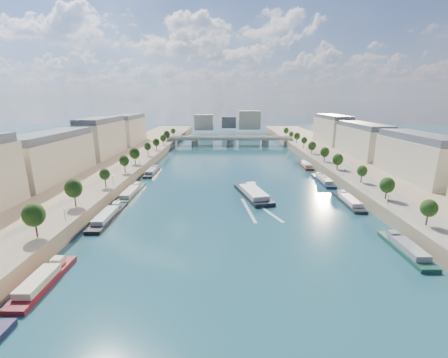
{
  "coord_description": "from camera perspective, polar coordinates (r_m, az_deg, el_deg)",
  "views": [
    {
      "loc": [
        -4.11,
        -53.79,
        40.72
      ],
      "look_at": [
        -4.82,
        79.68,
        5.0
      ],
      "focal_mm": 24.0,
      "sensor_mm": 36.0,
      "label": 1
    }
  ],
  "objects": [
    {
      "name": "pave_left",
      "position": [
        166.5,
        -18.24,
        1.85
      ],
      "size": [
        14.0,
        520.0,
        0.1
      ],
      "primitive_type": "cube",
      "color": "gray",
      "rests_on": "quay_left"
    },
    {
      "name": "buildings_left",
      "position": [
        186.06,
        -25.62,
        6.02
      ],
      "size": [
        16.0,
        226.0,
        23.2
      ],
      "color": "#C3B996",
      "rests_on": "ground"
    },
    {
      "name": "pave_right",
      "position": [
        169.28,
        21.47,
        1.77
      ],
      "size": [
        14.0,
        520.0,
        0.1
      ],
      "primitive_type": "cube",
      "color": "gray",
      "rests_on": "quay_right"
    },
    {
      "name": "moored_barges_left",
      "position": [
        112.45,
        -21.48,
        -6.88
      ],
      "size": [
        5.0,
        155.71,
        3.6
      ],
      "color": "#191835",
      "rests_on": "ground"
    },
    {
      "name": "buildings_right",
      "position": [
        189.78,
        28.47,
        5.83
      ],
      "size": [
        16.0,
        226.0,
        23.2
      ],
      "color": "#C3B996",
      "rests_on": "ground"
    },
    {
      "name": "lamps_left",
      "position": [
        155.25,
        -17.88,
        2.0
      ],
      "size": [
        0.36,
        200.36,
        4.28
      ],
      "color": "black",
      "rests_on": "ground"
    },
    {
      "name": "moored_barges_right",
      "position": [
        126.94,
        23.37,
        -4.61
      ],
      "size": [
        5.0,
        161.8,
        3.6
      ],
      "color": "black",
      "rests_on": "ground"
    },
    {
      "name": "trees_left",
      "position": [
        166.66,
        -17.52,
        3.83
      ],
      "size": [
        4.8,
        268.8,
        8.26
      ],
      "color": "#382B1E",
      "rests_on": "ground"
    },
    {
      "name": "ground",
      "position": [
        159.14,
        1.77,
        0.15
      ],
      "size": [
        700.0,
        700.0,
        0.0
      ],
      "primitive_type": "plane",
      "color": "#0D2C3D",
      "rests_on": "ground"
    },
    {
      "name": "wake",
      "position": [
        115.06,
        6.23,
        -5.83
      ],
      "size": [
        13.9,
        25.94,
        0.04
      ],
      "color": "silver",
      "rests_on": "ground"
    },
    {
      "name": "quay_left",
      "position": [
        172.4,
        -22.9,
        0.97
      ],
      "size": [
        44.0,
        520.0,
        5.0
      ],
      "primitive_type": "cube",
      "color": "#9E8460",
      "rests_on": "ground"
    },
    {
      "name": "bridge",
      "position": [
        273.14,
        1.17,
        7.48
      ],
      "size": [
        112.0,
        12.0,
        8.15
      ],
      "color": "#C1B79E",
      "rests_on": "ground"
    },
    {
      "name": "trees_right",
      "position": [
        176.73,
        19.89,
        4.23
      ],
      "size": [
        4.8,
        268.8,
        8.26
      ],
      "color": "#382B1E",
      "rests_on": "ground"
    },
    {
      "name": "skyline",
      "position": [
        374.29,
        1.45,
        10.98
      ],
      "size": [
        79.0,
        42.0,
        22.0
      ],
      "color": "#C3B996",
      "rests_on": "ground"
    },
    {
      "name": "quay_right",
      "position": [
        175.79,
        25.95,
        0.89
      ],
      "size": [
        44.0,
        520.0,
        5.0
      ],
      "primitive_type": "cube",
      "color": "#9E8460",
      "rests_on": "ground"
    },
    {
      "name": "tour_barge",
      "position": [
        130.22,
        5.52,
        -2.76
      ],
      "size": [
        15.77,
        31.37,
        4.1
      ],
      "rotation": [
        0.0,
        0.0,
        0.25
      ],
      "color": "black",
      "rests_on": "ground"
    },
    {
      "name": "lamps_right",
      "position": [
        171.76,
        19.57,
        3.06
      ],
      "size": [
        0.36,
        200.36,
        4.28
      ],
      "color": "black",
      "rests_on": "ground"
    }
  ]
}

